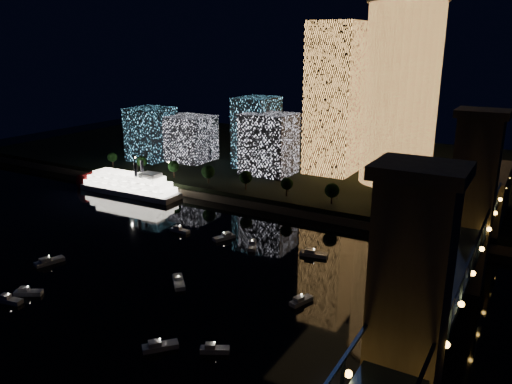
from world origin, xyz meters
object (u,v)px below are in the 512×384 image
truss_bridge (433,305)px  riverboat (125,184)px  tower_rectangular (334,99)px  tower_cylindrical (401,94)px

truss_bridge → riverboat: (-148.55, 65.83, -12.02)m
tower_rectangular → truss_bridge: (74.82, -132.42, -24.40)m
tower_rectangular → riverboat: bearing=-137.9°
tower_cylindrical → riverboat: size_ratio=1.45×
tower_rectangular → truss_bridge: size_ratio=0.27×
tower_rectangular → riverboat: size_ratio=1.29×
tower_cylindrical → tower_rectangular: (-32.11, 2.43, -4.42)m
tower_cylindrical → tower_rectangular: bearing=175.7°
riverboat → tower_rectangular: bearing=42.1°
tower_cylindrical → truss_bridge: tower_cylindrical is taller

